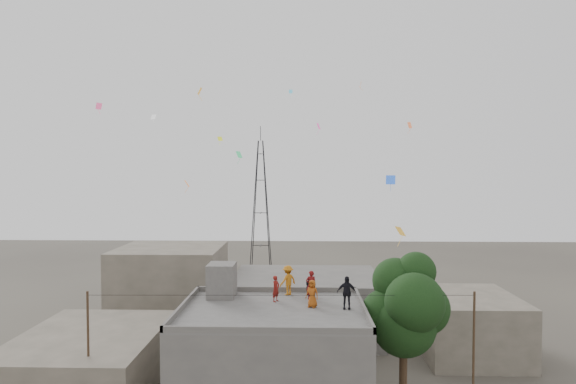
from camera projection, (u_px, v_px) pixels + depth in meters
The scene contains 17 objects.
main_building at pixel (273, 365), 26.23m from camera, with size 10.00×8.00×6.10m.
parapet at pixel (273, 307), 26.11m from camera, with size 10.00×8.00×0.30m.
stair_head_box at pixel (222, 280), 28.76m from camera, with size 1.60×1.80×2.00m, color #55524F.
neighbor_west at pixel (90, 367), 28.56m from camera, with size 8.00×10.00×4.00m, color #5A5347.
neighbor_north at pixel (306, 305), 40.18m from camera, with size 12.00×9.00×5.00m, color #55524F.
neighbor_northwest at pixel (170, 287), 42.46m from camera, with size 9.00×8.00×7.00m, color #5A5347.
neighbor_east at pixel (468, 325), 35.87m from camera, with size 7.00×8.00×4.40m, color #5A5347.
tree at pixel (406, 307), 26.51m from camera, with size 4.90×4.60×9.10m.
utility_line at pixel (281, 360), 24.94m from camera, with size 20.12×0.62×7.40m.
transmission_tower at pixel (261, 206), 66.07m from camera, with size 2.97×2.97×20.01m.
person_red_adult at pixel (311, 285), 28.20m from camera, with size 0.62×0.41×1.69m, color maroon.
person_orange_child at pixel (312, 294), 26.51m from camera, with size 0.74×0.48×1.51m, color #9E4712.
person_dark_child at pixel (309, 286), 29.10m from camera, with size 0.57×0.44×1.17m, color black.
person_dark_adult at pixel (347, 293), 26.18m from camera, with size 1.05×0.44×1.80m, color black.
person_orange_adult at pixel (288, 280), 29.22m from camera, with size 1.16×0.67×1.79m, color #B96B15.
person_red_child at pixel (276, 289), 27.71m from camera, with size 0.54×0.36×1.49m, color maroon.
kites at pixel (287, 143), 31.88m from camera, with size 20.08×17.63×10.54m.
Camera 1 is at (1.53, -25.82, 13.47)m, focal length 30.00 mm.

